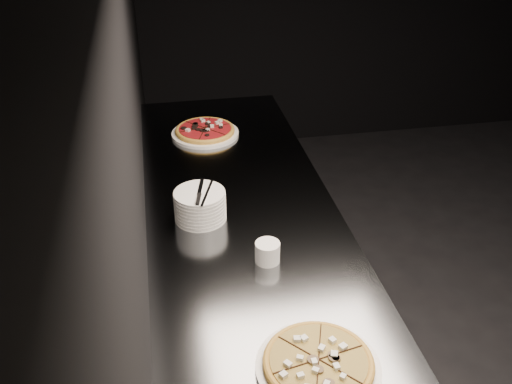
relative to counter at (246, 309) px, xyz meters
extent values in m
cube|color=black|center=(-0.37, 0.00, 0.94)|extent=(0.02, 5.00, 2.80)
cube|color=slate|center=(0.00, 0.00, -0.01)|extent=(0.70, 2.40, 0.90)
cube|color=slate|center=(0.00, 0.00, 0.45)|extent=(0.74, 2.44, 0.02)
cylinder|color=white|center=(0.07, -0.76, 0.47)|extent=(0.34, 0.34, 0.02)
cylinder|color=gold|center=(0.07, -0.76, 0.48)|extent=(0.35, 0.35, 0.01)
torus|color=gold|center=(0.07, -0.76, 0.49)|extent=(0.35, 0.35, 0.02)
cylinder|color=gold|center=(0.07, -0.76, 0.49)|extent=(0.31, 0.31, 0.01)
cylinder|color=white|center=(-0.06, 0.76, 0.47)|extent=(0.33, 0.33, 0.02)
cylinder|color=gold|center=(-0.06, 0.76, 0.48)|extent=(0.34, 0.34, 0.01)
torus|color=gold|center=(-0.06, 0.76, 0.49)|extent=(0.34, 0.34, 0.02)
cylinder|color=#A4171D|center=(-0.06, 0.76, 0.49)|extent=(0.30, 0.30, 0.01)
cylinder|color=white|center=(-0.16, 0.03, 0.47)|extent=(0.19, 0.19, 0.01)
cylinder|color=white|center=(-0.16, 0.03, 0.48)|extent=(0.19, 0.19, 0.01)
cylinder|color=white|center=(-0.16, 0.03, 0.50)|extent=(0.19, 0.19, 0.01)
cylinder|color=white|center=(-0.16, 0.03, 0.51)|extent=(0.19, 0.19, 0.01)
cylinder|color=white|center=(-0.16, 0.03, 0.52)|extent=(0.19, 0.19, 0.01)
cylinder|color=white|center=(-0.16, 0.03, 0.54)|extent=(0.19, 0.19, 0.01)
cylinder|color=white|center=(-0.16, 0.03, 0.55)|extent=(0.19, 0.19, 0.01)
cylinder|color=white|center=(-0.16, 0.03, 0.57)|extent=(0.19, 0.19, 0.01)
cube|color=#B7B9BE|center=(-0.15, 0.07, 0.58)|extent=(0.04, 0.13, 0.00)
cube|color=black|center=(-0.17, -0.02, 0.58)|extent=(0.03, 0.08, 0.01)
cube|color=#B7B9BE|center=(-0.13, 0.02, 0.58)|extent=(0.11, 0.17, 0.00)
cylinder|color=white|center=(0.03, -0.28, 0.50)|extent=(0.08, 0.08, 0.07)
cylinder|color=black|center=(0.03, -0.28, 0.52)|extent=(0.07, 0.07, 0.01)
camera|label=1|loc=(-0.29, -1.78, 1.66)|focal=40.00mm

